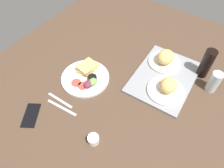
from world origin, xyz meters
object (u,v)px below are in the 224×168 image
Objects in this scene: fork at (60,100)px; plate_with_salad at (86,77)px; drinking_glass at (214,82)px; knife at (62,107)px; espresso_cup at (93,139)px; bread_plate_near at (165,59)px; soda_bottle at (206,64)px; serving_tray at (164,77)px; cell_phone at (31,115)px; bread_plate_far at (167,88)px.

plate_with_salad is at bearing 83.35° from fork.
drinking_glass is 0.68× the size of knife.
bread_plate_near is at bearing 174.60° from espresso_cup.
serving_tray is at bearing -48.92° from soda_bottle.
soda_bottle is 85.21cm from knife.
serving_tray is at bearing -74.07° from drinking_glass.
serving_tray reaches higher than knife.
soda_bottle reaches higher than espresso_cup.
bread_plate_near reaches higher than cell_phone.
drinking_glass is at bearing 39.23° from fork.
serving_tray is 2.37× the size of soda_bottle.
bread_plate_far is (9.50, 5.31, 3.87)cm from serving_tray.
espresso_cup is (29.18, 27.22, 0.29)cm from plate_with_salad.
fork is 0.89× the size of knife.
plate_with_salad is (26.18, -38.40, 0.91)cm from serving_tray.
fork is at bearing 126.68° from cell_phone.
espresso_cup reaches higher than serving_tray.
drinking_glass is at bearing 85.07° from bread_plate_near.
knife is at bearing 109.30° from cell_phone.
knife is (59.75, -31.80, -4.95)cm from bread_plate_near.
serving_tray is at bearing 48.94° from fork.
serving_tray is 8.04× the size of espresso_cup.
bread_plate_near is 0.69× the size of plate_with_salad.
knife is (40.35, -42.12, -4.42)cm from bread_plate_far.
fork is (56.75, -35.80, -4.95)cm from bread_plate_near.
soda_bottle is at bearing 131.08° from serving_tray.
cell_phone is (72.28, -42.02, -4.80)cm from bread_plate_near.
knife is at bearing -28.02° from bread_plate_near.
soda_bottle is 3.39× the size of espresso_cup.
serving_tray reaches higher than fork.
knife is at bearing -47.49° from drinking_glass.
soda_bottle is 1.32× the size of cell_phone.
espresso_cup is at bearing -30.35° from drinking_glass.
knife is at bearing -46.23° from bread_plate_far.
espresso_cup reaches higher than knife.
cell_phone is at bearing -111.80° from fork.
serving_tray is 24.72cm from soda_bottle.
espresso_cup is 36.56cm from cell_phone.
cell_phone is at bearing -78.93° from espresso_cup.
drinking_glass is at bearing 38.56° from knife.
bread_plate_near is 1.04× the size of soda_bottle.
bread_plate_far is at bearing 103.78° from cell_phone.
espresso_cup is at bearing 43.01° from plate_with_salad.
espresso_cup is at bearing -16.02° from fork.
knife is 16.17cm from cell_phone.
bread_plate_near reaches higher than fork.
bread_plate_far is 26.31cm from drinking_glass.
plate_with_salad is 20.85cm from fork.
drinking_glass is at bearing 117.64° from plate_with_salad.
serving_tray is 11.55cm from bread_plate_far.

